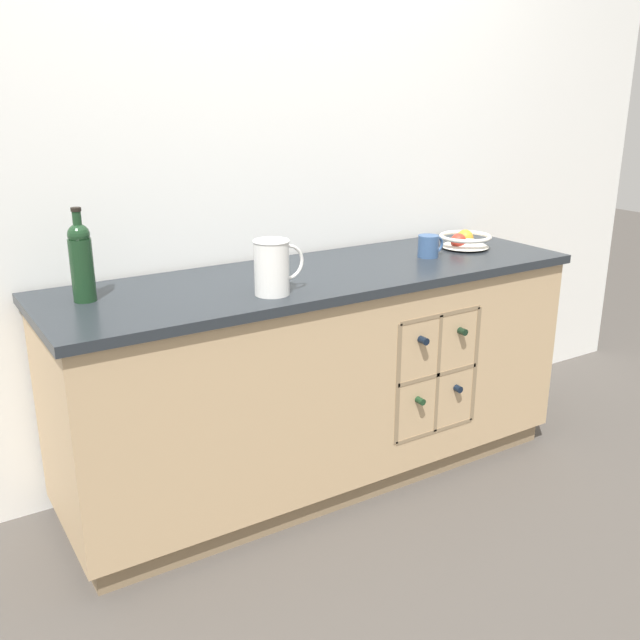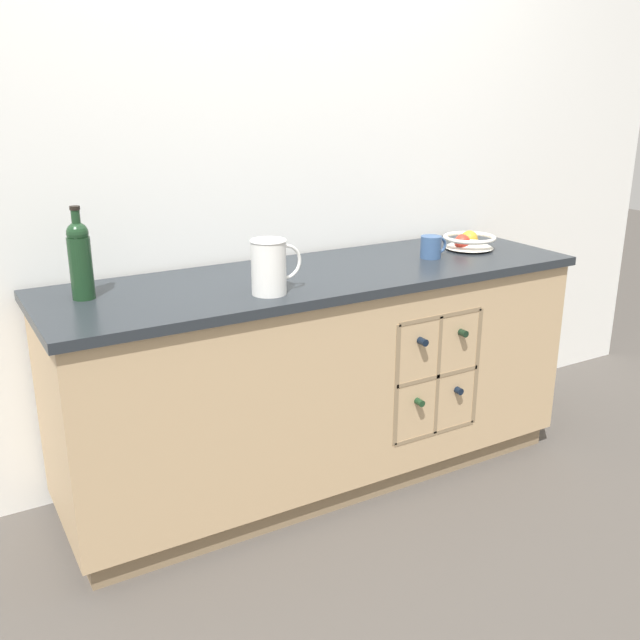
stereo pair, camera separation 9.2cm
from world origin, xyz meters
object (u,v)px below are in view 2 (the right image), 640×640
fruit_bowl (469,241)px  ceramic_mug (432,247)px  standing_wine_bottle (80,258)px  white_pitcher (270,266)px

fruit_bowl → ceramic_mug: bearing=-170.4°
ceramic_mug → standing_wine_bottle: standing_wine_bottle is taller
white_pitcher → standing_wine_bottle: bearing=155.3°
white_pitcher → standing_wine_bottle: standing_wine_bottle is taller
white_pitcher → standing_wine_bottle: 0.63m
white_pitcher → ceramic_mug: (0.82, 0.15, -0.05)m
fruit_bowl → white_pitcher: size_ratio=1.20×
fruit_bowl → ceramic_mug: (-0.24, -0.04, 0.01)m
white_pitcher → ceramic_mug: white_pitcher is taller
standing_wine_bottle → fruit_bowl: bearing=-2.5°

